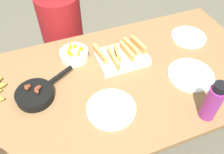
{
  "coord_description": "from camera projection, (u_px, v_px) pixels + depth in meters",
  "views": [
    {
      "loc": [
        -0.32,
        -0.83,
        1.71
      ],
      "look_at": [
        0.0,
        0.0,
        0.73
      ],
      "focal_mm": 38.0,
      "sensor_mm": 36.0,
      "label": 1
    }
  ],
  "objects": [
    {
      "name": "empty_plate_far_left",
      "position": [
        189.0,
        37.0,
        1.6
      ],
      "size": [
        0.23,
        0.23,
        0.02
      ],
      "color": "white",
      "rests_on": "dining_table"
    },
    {
      "name": "skillet",
      "position": [
        36.0,
        94.0,
        1.25
      ],
      "size": [
        0.33,
        0.23,
        0.08
      ],
      "rotation": [
        0.0,
        0.0,
        0.5
      ],
      "color": "black",
      "rests_on": "dining_table"
    },
    {
      "name": "person_figure",
      "position": [
        65.0,
        44.0,
        1.89
      ],
      "size": [
        0.34,
        0.34,
        1.17
      ],
      "color": "black",
      "rests_on": "ground_plane"
    },
    {
      "name": "empty_plate_far_right",
      "position": [
        111.0,
        109.0,
        1.21
      ],
      "size": [
        0.25,
        0.25,
        0.02
      ],
      "color": "white",
      "rests_on": "dining_table"
    },
    {
      "name": "water_bottle",
      "position": [
        213.0,
        102.0,
        1.11
      ],
      "size": [
        0.08,
        0.08,
        0.23
      ],
      "color": "#992D89",
      "rests_on": "dining_table"
    },
    {
      "name": "fruit_bowl_citrus",
      "position": [
        74.0,
        54.0,
        1.45
      ],
      "size": [
        0.17,
        0.17,
        0.11
      ],
      "color": "white",
      "rests_on": "dining_table"
    },
    {
      "name": "dining_table",
      "position": [
        112.0,
        90.0,
        1.41
      ],
      "size": [
        1.84,
        0.93,
        0.7
      ],
      "color": "olive",
      "rests_on": "ground_plane"
    },
    {
      "name": "empty_plate_near_front",
      "position": [
        191.0,
        75.0,
        1.37
      ],
      "size": [
        0.26,
        0.26,
        0.02
      ],
      "color": "white",
      "rests_on": "dining_table"
    },
    {
      "name": "melon_tray",
      "position": [
        122.0,
        56.0,
        1.43
      ],
      "size": [
        0.3,
        0.22,
        0.1
      ],
      "color": "silver",
      "rests_on": "dining_table"
    },
    {
      "name": "ground_plane",
      "position": [
        112.0,
        139.0,
        1.87
      ],
      "size": [
        14.0,
        14.0,
        0.0
      ],
      "primitive_type": "plane",
      "color": "#666051"
    }
  ]
}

